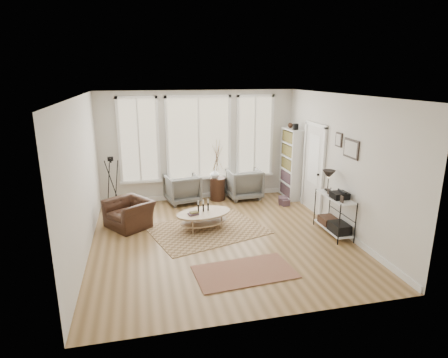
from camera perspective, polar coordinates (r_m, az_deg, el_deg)
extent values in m
plane|color=#9A7649|center=(7.87, -0.44, -8.98)|extent=(5.50, 5.50, 0.00)
plane|color=white|center=(7.17, -0.49, 12.60)|extent=(5.50, 5.50, 0.00)
cube|color=silver|center=(10.03, -3.88, 5.08)|extent=(5.20, 0.04, 2.90)
cube|color=silver|center=(4.87, 6.60, -6.52)|extent=(5.20, 0.04, 2.90)
cube|color=silver|center=(7.30, -20.81, 0.09)|extent=(0.04, 5.50, 2.90)
cube|color=silver|center=(8.33, 17.29, 2.23)|extent=(0.04, 5.50, 2.90)
cube|color=white|center=(10.36, -3.74, -2.50)|extent=(5.10, 0.04, 0.12)
cube|color=white|center=(8.73, 16.47, -6.67)|extent=(0.03, 5.40, 0.12)
cube|color=tan|center=(9.98, -3.89, 6.19)|extent=(1.60, 0.03, 2.10)
cube|color=tan|center=(9.86, -12.86, 5.72)|extent=(0.90, 0.03, 2.10)
cube|color=tan|center=(10.33, 4.68, 6.50)|extent=(0.90, 0.03, 2.10)
cube|color=white|center=(9.96, -3.87, 6.17)|extent=(1.74, 0.06, 2.24)
cube|color=white|center=(9.84, -12.86, 5.70)|extent=(1.04, 0.06, 2.24)
cube|color=white|center=(10.31, 4.72, 6.48)|extent=(1.04, 0.06, 2.24)
cube|color=white|center=(10.17, -3.74, 0.14)|extent=(4.10, 0.12, 0.06)
cube|color=silver|center=(9.39, 13.50, 1.46)|extent=(0.04, 0.88, 2.10)
cube|color=white|center=(9.33, 13.48, 2.94)|extent=(0.01, 0.55, 1.20)
cube|color=white|center=(8.96, 14.78, 0.70)|extent=(0.06, 0.08, 2.18)
cube|color=white|center=(9.81, 12.17, 2.14)|extent=(0.06, 0.08, 2.18)
cube|color=white|center=(9.19, 13.84, 8.06)|extent=(0.06, 1.06, 0.08)
sphere|color=black|center=(9.10, 14.13, 0.64)|extent=(0.06, 0.06, 0.06)
cube|color=white|center=(9.94, 11.03, 1.78)|extent=(0.30, 0.03, 1.90)
cube|color=white|center=(10.67, 9.27, 2.81)|extent=(0.30, 0.03, 1.90)
cube|color=white|center=(10.36, 10.89, 2.35)|extent=(0.02, 0.85, 1.90)
cube|color=white|center=(10.30, 10.12, 2.31)|extent=(0.30, 0.81, 1.90)
cube|color=brown|center=(10.30, 10.12, 2.31)|extent=(0.24, 0.75, 1.76)
cube|color=black|center=(9.94, 10.85, 7.84)|extent=(0.12, 0.10, 0.16)
sphere|color=#351D13|center=(10.26, 10.07, 8.06)|extent=(0.14, 0.14, 0.14)
cube|color=white|center=(8.38, 16.26, -7.19)|extent=(0.37, 1.07, 0.03)
cube|color=white|center=(8.14, 16.63, -2.64)|extent=(0.37, 1.07, 0.02)
cylinder|color=black|center=(7.75, 17.14, -6.70)|extent=(0.02, 0.02, 0.85)
cylinder|color=black|center=(7.93, 19.41, -6.39)|extent=(0.02, 0.02, 0.85)
cylinder|color=black|center=(8.62, 13.67, -4.17)|extent=(0.02, 0.02, 0.85)
cylinder|color=black|center=(8.78, 15.78, -3.95)|extent=(0.02, 0.02, 0.85)
cylinder|color=black|center=(8.41, 15.51, -1.56)|extent=(0.14, 0.14, 0.02)
cylinder|color=black|center=(8.37, 15.57, -0.65)|extent=(0.02, 0.02, 0.30)
cone|color=black|center=(8.32, 15.67, 0.68)|extent=(0.28, 0.28, 0.18)
cube|color=black|center=(7.99, 17.20, -2.38)|extent=(0.32, 0.30, 0.13)
cube|color=black|center=(8.13, 17.17, -7.12)|extent=(0.32, 0.45, 0.20)
cube|color=#351D13|center=(8.52, 15.59, -6.09)|extent=(0.32, 0.40, 0.16)
cube|color=black|center=(7.72, 17.55, -2.96)|extent=(0.02, 0.10, 0.14)
cube|color=black|center=(8.16, 15.66, -1.87)|extent=(0.02, 0.10, 0.12)
cube|color=black|center=(7.91, 18.83, 4.38)|extent=(0.03, 0.52, 0.38)
cube|color=silver|center=(7.90, 18.73, 4.38)|extent=(0.01, 0.44, 0.30)
cube|color=black|center=(8.31, 17.10, 5.74)|extent=(0.03, 0.24, 0.30)
cube|color=silver|center=(8.30, 17.01, 5.74)|extent=(0.01, 0.18, 0.24)
cube|color=brown|center=(8.27, -2.58, -7.71)|extent=(2.75, 2.36, 0.01)
cube|color=maroon|center=(6.63, 3.15, -13.91)|extent=(1.77, 1.08, 0.01)
ellipsoid|color=tan|center=(8.27, -3.09, -6.45)|extent=(1.17, 0.88, 0.03)
ellipsoid|color=tan|center=(8.20, -3.11, -5.20)|extent=(1.36, 1.04, 0.04)
cylinder|color=tan|center=(8.05, -5.24, -7.14)|extent=(0.03, 0.03, 0.35)
cylinder|color=tan|center=(8.15, -0.50, -6.76)|extent=(0.03, 0.03, 0.35)
cylinder|color=tan|center=(8.40, -5.60, -6.14)|extent=(0.03, 0.03, 0.35)
cylinder|color=tan|center=(8.50, -1.06, -5.79)|extent=(0.03, 0.03, 0.35)
cylinder|color=black|center=(8.19, -3.98, -4.45)|extent=(0.03, 0.03, 0.17)
cylinder|color=black|center=(8.21, -3.18, -4.39)|extent=(0.03, 0.03, 0.17)
cylinder|color=black|center=(8.22, -2.38, -4.33)|extent=(0.03, 0.03, 0.17)
cube|color=#314825|center=(8.07, -4.63, -5.22)|extent=(0.21, 0.15, 0.06)
imported|color=slate|center=(9.93, -6.40, -1.45)|extent=(0.96, 0.98, 0.76)
imported|color=slate|center=(10.23, 2.96, -0.67)|extent=(0.95, 0.97, 0.82)
cylinder|color=#351D13|center=(10.10, -0.99, -1.52)|extent=(0.40, 0.40, 0.61)
imported|color=silver|center=(9.96, -1.43, 0.80)|extent=(0.30, 0.30, 0.25)
imported|color=#351D13|center=(8.59, -14.22, -5.11)|extent=(1.24, 1.21, 0.61)
cylinder|color=black|center=(9.50, -16.91, 2.56)|extent=(0.06, 0.06, 0.06)
cube|color=black|center=(9.48, -16.94, 2.96)|extent=(0.14, 0.11, 0.10)
cylinder|color=black|center=(9.41, -16.97, 2.86)|extent=(0.06, 0.08, 0.06)
cube|color=brown|center=(9.95, 8.98, -3.26)|extent=(0.30, 0.34, 0.18)
cube|color=brown|center=(9.87, 9.18, -3.49)|extent=(0.23, 0.28, 0.16)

